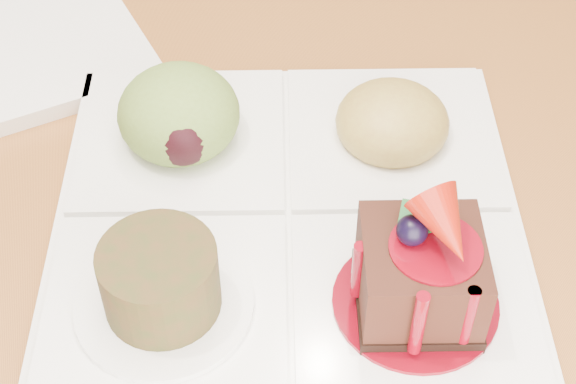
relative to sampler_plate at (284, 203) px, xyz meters
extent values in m
plane|color=#533417|center=(-0.11, 0.53, -0.77)|extent=(6.00, 6.00, 0.00)
cylinder|color=black|center=(0.61, 0.76, -0.56)|extent=(0.04, 0.04, 0.43)
cube|color=white|center=(0.00, 0.00, -0.02)|extent=(0.31, 0.31, 0.01)
cube|color=white|center=(0.05, -0.08, -0.01)|extent=(0.15, 0.15, 0.01)
cube|color=white|center=(-0.07, -0.06, -0.01)|extent=(0.15, 0.15, 0.01)
cube|color=white|center=(-0.05, 0.07, -0.01)|extent=(0.15, 0.15, 0.01)
cube|color=white|center=(0.08, 0.05, -0.01)|extent=(0.15, 0.15, 0.01)
cylinder|color=#6A040F|center=(0.05, -0.08, 0.00)|extent=(0.09, 0.09, 0.00)
cube|color=black|center=(0.05, -0.08, 0.00)|extent=(0.07, 0.07, 0.01)
cube|color=black|center=(0.05, -0.08, 0.03)|extent=(0.07, 0.07, 0.04)
cylinder|color=#6A040F|center=(0.05, -0.08, 0.05)|extent=(0.05, 0.05, 0.00)
sphere|color=black|center=(0.05, -0.08, 0.05)|extent=(0.02, 0.02, 0.02)
cone|color=#971509|center=(0.06, -0.09, 0.06)|extent=(0.04, 0.05, 0.04)
cube|color=#124B1B|center=(0.06, -0.07, 0.05)|extent=(0.01, 0.02, 0.01)
cube|color=#124B1B|center=(0.05, -0.07, 0.05)|extent=(0.02, 0.02, 0.01)
cylinder|color=#6A040F|center=(0.04, -0.11, 0.03)|extent=(0.01, 0.01, 0.04)
cylinder|color=#6A040F|center=(0.07, -0.11, 0.03)|extent=(0.01, 0.01, 0.04)
cylinder|color=#6A040F|center=(0.02, -0.07, 0.03)|extent=(0.01, 0.01, 0.04)
cylinder|color=white|center=(-0.07, -0.06, 0.00)|extent=(0.09, 0.09, 0.00)
cylinder|color=#4A2815|center=(-0.07, -0.06, 0.02)|extent=(0.06, 0.06, 0.04)
cylinder|color=#4A250F|center=(-0.07, -0.06, 0.03)|extent=(0.05, 0.05, 0.00)
ellipsoid|color=olive|center=(-0.05, 0.07, 0.02)|extent=(0.07, 0.07, 0.06)
ellipsoid|color=black|center=(-0.05, 0.05, 0.02)|extent=(0.04, 0.03, 0.03)
ellipsoid|color=#A4913B|center=(0.08, 0.05, 0.01)|extent=(0.07, 0.07, 0.04)
cube|color=#C8480E|center=(0.09, 0.05, 0.01)|extent=(0.02, 0.02, 0.01)
cube|color=#446B17|center=(0.08, 0.06, 0.01)|extent=(0.02, 0.02, 0.02)
cube|color=#C8480E|center=(0.06, 0.05, 0.01)|extent=(0.02, 0.02, 0.01)
cube|color=#446B17|center=(0.07, 0.04, 0.01)|extent=(0.02, 0.02, 0.02)
cube|color=#C8480E|center=(0.09, 0.03, 0.01)|extent=(0.02, 0.02, 0.02)
camera|label=1|loc=(-0.06, -0.34, 0.37)|focal=55.00mm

